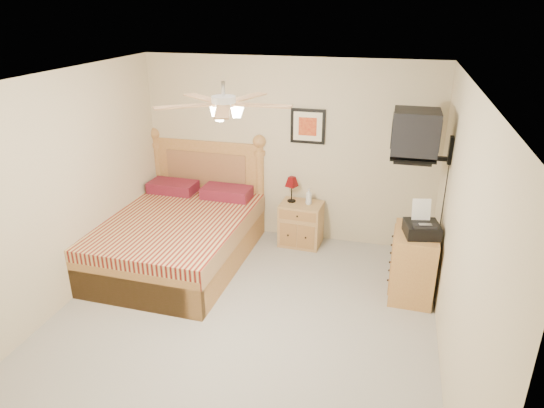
{
  "coord_description": "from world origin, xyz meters",
  "views": [
    {
      "loc": [
        1.38,
        -3.96,
        3.13
      ],
      "look_at": [
        0.13,
        0.9,
        1.03
      ],
      "focal_mm": 32.0,
      "sensor_mm": 36.0,
      "label": 1
    }
  ],
  "objects": [
    {
      "name": "table_lamp",
      "position": [
        0.1,
        2.05,
        0.78
      ],
      "size": [
        0.25,
        0.25,
        0.36
      ],
      "primitive_type": null,
      "rotation": [
        0.0,
        0.0,
        0.41
      ],
      "color": "#5B0608",
      "rests_on": "nightstand"
    },
    {
      "name": "wall_left",
      "position": [
        -2.0,
        0.0,
        1.25
      ],
      "size": [
        0.04,
        4.5,
        2.5
      ],
      "primitive_type": "cube",
      "color": "#C5B691",
      "rests_on": "ground"
    },
    {
      "name": "framed_picture",
      "position": [
        0.27,
        2.23,
        1.62
      ],
      "size": [
        0.46,
        0.04,
        0.46
      ],
      "primitive_type": "cube",
      "color": "black",
      "rests_on": "wall_back"
    },
    {
      "name": "lotion_bottle",
      "position": [
        0.35,
        2.01,
        0.72
      ],
      "size": [
        0.11,
        0.11,
        0.23
      ],
      "primitive_type": "imported",
      "rotation": [
        0.0,
        0.0,
        -0.33
      ],
      "color": "silver",
      "rests_on": "nightstand"
    },
    {
      "name": "nightstand",
      "position": [
        0.25,
        2.0,
        0.3
      ],
      "size": [
        0.58,
        0.45,
        0.6
      ],
      "primitive_type": "cube",
      "rotation": [
        0.0,
        0.0,
        -0.05
      ],
      "color": "#9E6E42",
      "rests_on": "ground"
    },
    {
      "name": "bed",
      "position": [
        -1.22,
        1.12,
        0.73
      ],
      "size": [
        1.78,
        2.31,
        1.47
      ],
      "primitive_type": null,
      "rotation": [
        0.0,
        0.0,
        -0.03
      ],
      "color": "#A57633",
      "rests_on": "ground"
    },
    {
      "name": "wall_back",
      "position": [
        0.0,
        2.25,
        1.25
      ],
      "size": [
        4.0,
        0.04,
        2.5
      ],
      "primitive_type": "cube",
      "color": "#C5B691",
      "rests_on": "ground"
    },
    {
      "name": "fax_machine",
      "position": [
        1.77,
        1.0,
        0.98
      ],
      "size": [
        0.42,
        0.44,
        0.38
      ],
      "primitive_type": null,
      "rotation": [
        0.0,
        0.0,
        0.2
      ],
      "color": "black",
      "rests_on": "dresser"
    },
    {
      "name": "wall_tv",
      "position": [
        1.75,
        1.34,
        1.81
      ],
      "size": [
        0.56,
        0.46,
        0.58
      ],
      "primitive_type": null,
      "color": "black",
      "rests_on": "wall_right"
    },
    {
      "name": "magazine_upper",
      "position": [
        1.74,
        1.31,
        0.83
      ],
      "size": [
        0.27,
        0.31,
        0.02
      ],
      "primitive_type": "imported",
      "rotation": [
        0.0,
        0.0,
        0.41
      ],
      "color": "gray",
      "rests_on": "magazine_lower"
    },
    {
      "name": "magazine_lower",
      "position": [
        1.74,
        1.29,
        0.81
      ],
      "size": [
        0.27,
        0.31,
        0.02
      ],
      "primitive_type": "imported",
      "rotation": [
        0.0,
        0.0,
        -0.3
      ],
      "color": "beige",
      "rests_on": "dresser"
    },
    {
      "name": "dresser",
      "position": [
        1.73,
        1.07,
        0.4
      ],
      "size": [
        0.49,
        0.69,
        0.8
      ],
      "primitive_type": "cube",
      "rotation": [
        0.0,
        0.0,
        -0.03
      ],
      "color": "#A96839",
      "rests_on": "ground"
    },
    {
      "name": "ceiling",
      "position": [
        0.0,
        0.0,
        2.5
      ],
      "size": [
        4.0,
        4.5,
        0.04
      ],
      "primitive_type": "cube",
      "color": "white",
      "rests_on": "ground"
    },
    {
      "name": "ceiling_fan",
      "position": [
        0.0,
        -0.2,
        2.36
      ],
      "size": [
        1.14,
        1.14,
        0.28
      ],
      "primitive_type": null,
      "color": "white",
      "rests_on": "ceiling"
    },
    {
      "name": "wall_right",
      "position": [
        2.0,
        0.0,
        1.25
      ],
      "size": [
        0.04,
        4.5,
        2.5
      ],
      "primitive_type": "cube",
      "color": "#C5B691",
      "rests_on": "ground"
    },
    {
      "name": "floor",
      "position": [
        0.0,
        0.0,
        0.0
      ],
      "size": [
        4.5,
        4.5,
        0.0
      ],
      "primitive_type": "plane",
      "color": "gray",
      "rests_on": "ground"
    },
    {
      "name": "wall_front",
      "position": [
        0.0,
        -2.25,
        1.25
      ],
      "size": [
        4.0,
        0.04,
        2.5
      ],
      "primitive_type": "cube",
      "color": "#C5B691",
      "rests_on": "ground"
    }
  ]
}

